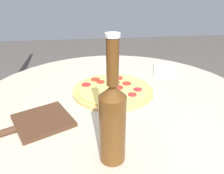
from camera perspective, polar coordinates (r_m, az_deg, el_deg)
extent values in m
cylinder|color=#B2A893|center=(1.03, 0.68, -20.87)|extent=(0.09, 0.09, 0.66)
cylinder|color=#B2A893|center=(0.81, 0.80, -3.88)|extent=(1.06, 1.06, 0.02)
cylinder|color=tan|center=(0.86, 0.00, -0.91)|extent=(0.31, 0.31, 0.01)
cylinder|color=#EACC60|center=(0.85, 0.00, -0.42)|extent=(0.28, 0.28, 0.01)
cylinder|color=#A02B1D|center=(0.90, -3.00, 1.36)|extent=(0.03, 0.03, 0.00)
cylinder|color=maroon|center=(0.79, -1.95, -2.09)|extent=(0.04, 0.04, 0.00)
cylinder|color=#A12B1F|center=(0.94, 1.53, 2.39)|extent=(0.04, 0.04, 0.00)
cylinder|color=maroon|center=(0.76, -1.55, -3.33)|extent=(0.04, 0.04, 0.00)
cylinder|color=maroon|center=(0.80, 5.32, -1.96)|extent=(0.03, 0.03, 0.00)
cylinder|color=#A5271E|center=(0.89, 3.84, 0.95)|extent=(0.04, 0.04, 0.00)
cylinder|color=maroon|center=(0.84, 6.72, -0.62)|extent=(0.03, 0.03, 0.00)
cylinder|color=#A32426|center=(0.88, -6.77, 0.63)|extent=(0.04, 0.04, 0.00)
cylinder|color=maroon|center=(0.92, -4.37, 1.98)|extent=(0.04, 0.04, 0.00)
cylinder|color=maroon|center=(0.85, 1.76, -0.11)|extent=(0.04, 0.04, 0.00)
cylinder|color=maroon|center=(0.89, 0.71, 1.25)|extent=(0.04, 0.04, 0.00)
cylinder|color=#563314|center=(0.51, 0.13, -11.04)|extent=(0.06, 0.06, 0.17)
cone|color=#563314|center=(0.45, 0.14, -1.03)|extent=(0.06, 0.06, 0.03)
cylinder|color=#563314|center=(0.43, 0.15, 6.48)|extent=(0.03, 0.03, 0.10)
cylinder|color=silver|center=(0.42, 0.16, 13.41)|extent=(0.03, 0.03, 0.01)
cube|color=#422819|center=(0.71, -17.56, -8.31)|extent=(0.21, 0.21, 0.01)
cube|color=white|center=(1.09, 13.34, 4.46)|extent=(0.18, 0.14, 0.01)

